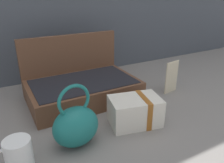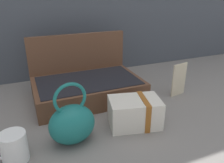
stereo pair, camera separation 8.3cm
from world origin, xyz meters
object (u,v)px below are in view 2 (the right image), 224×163
object	(u,v)px
cream_toiletry_bag	(135,112)
open_suitcase	(86,84)
info_card_left	(179,80)
coffee_mug	(13,147)
teal_pouch_handbag	(72,123)

from	to	relation	value
cream_toiletry_bag	open_suitcase	bearing A→B (deg)	107.92
open_suitcase	info_card_left	xyz separation A→B (m)	(0.42, -0.16, 0.02)
cream_toiletry_bag	coffee_mug	distance (m)	0.43
open_suitcase	coffee_mug	world-z (taller)	open_suitcase
open_suitcase	cream_toiletry_bag	world-z (taller)	open_suitcase
open_suitcase	cream_toiletry_bag	size ratio (longest dim) A/B	2.31
open_suitcase	coffee_mug	distance (m)	0.48
cream_toiletry_bag	info_card_left	bearing A→B (deg)	25.63
cream_toiletry_bag	coffee_mug	size ratio (longest dim) A/B	1.83
coffee_mug	info_card_left	bearing A→B (deg)	13.90
info_card_left	open_suitcase	bearing A→B (deg)	149.42
coffee_mug	cream_toiletry_bag	bearing A→B (deg)	4.39
open_suitcase	info_card_left	bearing A→B (deg)	-20.77
open_suitcase	teal_pouch_handbag	distance (m)	0.35
teal_pouch_handbag	cream_toiletry_bag	distance (m)	0.25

